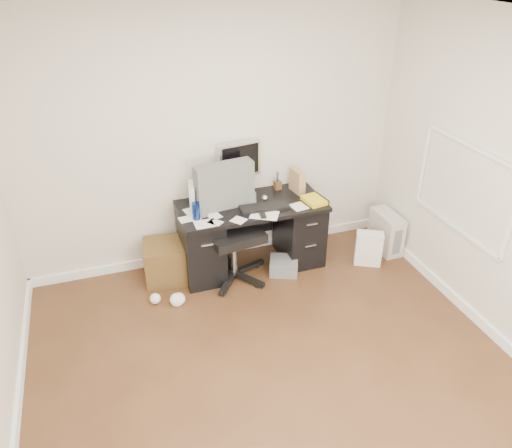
% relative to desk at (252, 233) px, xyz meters
% --- Properties ---
extents(ground, '(4.00, 4.00, 0.00)m').
position_rel_desk_xyz_m(ground, '(-0.30, -1.65, -0.40)').
color(ground, '#462A16').
rests_on(ground, ground).
extents(room_shell, '(4.02, 4.02, 2.71)m').
position_rel_desk_xyz_m(room_shell, '(-0.27, -1.62, 1.26)').
color(room_shell, beige).
rests_on(room_shell, ground).
extents(desk, '(1.50, 0.70, 0.75)m').
position_rel_desk_xyz_m(desk, '(0.00, 0.00, 0.00)').
color(desk, black).
rests_on(desk, ground).
extents(loose_papers, '(1.10, 0.60, 0.00)m').
position_rel_desk_xyz_m(loose_papers, '(-0.20, -0.05, 0.35)').
color(loose_papers, white).
rests_on(loose_papers, desk).
extents(lcd_monitor, '(0.51, 0.34, 0.59)m').
position_rel_desk_xyz_m(lcd_monitor, '(-0.04, 0.26, 0.65)').
color(lcd_monitor, silver).
rests_on(lcd_monitor, desk).
extents(keyboard, '(0.51, 0.20, 0.03)m').
position_rel_desk_xyz_m(keyboard, '(0.10, -0.13, 0.36)').
color(keyboard, black).
rests_on(keyboard, desk).
extents(computer_mouse, '(0.09, 0.09, 0.07)m').
position_rel_desk_xyz_m(computer_mouse, '(0.15, 0.02, 0.38)').
color(computer_mouse, silver).
rests_on(computer_mouse, desk).
extents(travel_mug, '(0.08, 0.08, 0.17)m').
position_rel_desk_xyz_m(travel_mug, '(-0.60, -0.12, 0.44)').
color(travel_mug, navy).
rests_on(travel_mug, desk).
extents(white_binder, '(0.15, 0.25, 0.27)m').
position_rel_desk_xyz_m(white_binder, '(-0.59, 0.10, 0.49)').
color(white_binder, silver).
rests_on(white_binder, desk).
extents(magazine_file, '(0.14, 0.23, 0.25)m').
position_rel_desk_xyz_m(magazine_file, '(0.56, 0.13, 0.48)').
color(magazine_file, '#A57E50').
rests_on(magazine_file, desk).
extents(pen_cup, '(0.09, 0.09, 0.21)m').
position_rel_desk_xyz_m(pen_cup, '(0.38, 0.25, 0.46)').
color(pen_cup, brown).
rests_on(pen_cup, desk).
extents(yellow_book, '(0.23, 0.28, 0.04)m').
position_rel_desk_xyz_m(yellow_book, '(0.63, -0.16, 0.37)').
color(yellow_book, yellow).
rests_on(yellow_book, desk).
extents(paper_remote, '(0.35, 0.32, 0.02)m').
position_rel_desk_xyz_m(paper_remote, '(0.05, -0.26, 0.36)').
color(paper_remote, white).
rests_on(paper_remote, desk).
extents(office_chair, '(0.78, 0.78, 1.22)m').
position_rel_desk_xyz_m(office_chair, '(-0.25, -0.15, 0.21)').
color(office_chair, '#505250').
rests_on(office_chair, ground).
extents(pc_tower, '(0.21, 0.46, 0.45)m').
position_rel_desk_xyz_m(pc_tower, '(1.55, -0.18, -0.17)').
color(pc_tower, '#BBB6A8').
rests_on(pc_tower, ground).
extents(shopping_bag, '(0.35, 0.31, 0.39)m').
position_rel_desk_xyz_m(shopping_bag, '(1.21, -0.38, -0.21)').
color(shopping_bag, white).
rests_on(shopping_bag, ground).
extents(wicker_basket, '(0.47, 0.47, 0.42)m').
position_rel_desk_xyz_m(wicker_basket, '(-0.92, 0.05, -0.19)').
color(wicker_basket, '#493215').
rests_on(wicker_basket, ground).
extents(desk_printer, '(0.36, 0.34, 0.17)m').
position_rel_desk_xyz_m(desk_printer, '(0.28, -0.25, -0.31)').
color(desk_printer, '#5C5D61').
rests_on(desk_printer, ground).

